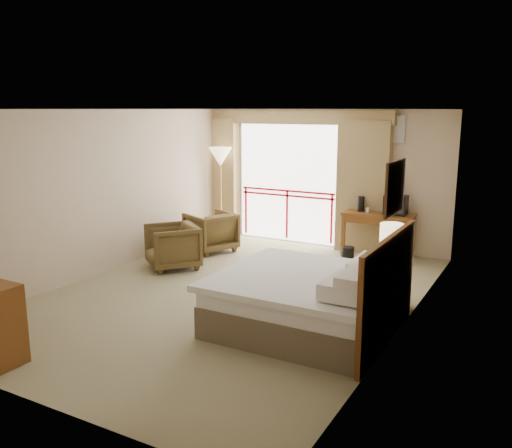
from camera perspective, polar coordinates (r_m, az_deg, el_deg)
The scene contains 28 objects.
floor at distance 8.13m, azimuth -2.36°, elevation -7.40°, with size 7.00×7.00×0.00m, color #867F5C.
ceiling at distance 7.67m, azimuth -2.53°, elevation 11.98°, with size 7.00×7.00×0.00m, color white.
wall_back at distance 10.90m, azimuth 7.23°, elevation 4.78°, with size 5.00×5.00×0.00m, color #C4AE91.
wall_front at distance 5.21m, azimuth -22.98°, elevation -3.99°, with size 5.00×5.00×0.00m, color #C4AE91.
wall_left at distance 9.33m, azimuth -15.68°, elevation 3.22°, with size 7.00×7.00×0.00m, color #C4AE91.
wall_right at distance 6.85m, azimuth 15.71°, elevation 0.17°, with size 7.00×7.00×0.00m, color #C4AE91.
balcony_door at distance 11.22m, azimuth 3.37°, elevation 4.28°, with size 2.40×2.40×0.00m, color white.
balcony_railing at distance 11.26m, azimuth 3.30°, elevation 2.31°, with size 2.09×0.03×1.02m.
curtain_left at distance 11.90m, azimuth -4.10°, elevation 4.96°, with size 1.00×0.26×2.50m, color olive.
curtain_right at distance 10.49m, azimuth 11.23°, elevation 3.81°, with size 1.00×0.26×2.50m, color olive.
valance at distance 11.03m, azimuth 3.22°, elevation 11.19°, with size 4.40×0.22×0.28m, color olive.
hvac_vent at distance 10.38m, azimuth 14.08°, elevation 9.70°, with size 0.50×0.04×0.50m, color silver.
bed at distance 6.86m, azimuth 5.79°, elevation -7.87°, with size 2.13×2.06×0.97m.
headboard at distance 6.47m, azimuth 13.75°, elevation -6.82°, with size 0.06×2.10×1.30m, color #5B2E10.
framed_art at distance 6.20m, azimuth 14.40°, elevation 3.74°, with size 0.04×0.72×0.60m.
nightstand at distance 7.75m, azimuth 13.71°, elevation -6.42°, with size 0.42×0.49×0.59m, color #5B2E10.
table_lamp at distance 7.61m, azimuth 14.09°, elevation -1.03°, with size 0.32×0.32×0.57m.
phone at distance 7.53m, azimuth 13.16°, elevation -4.26°, with size 0.18×0.14×0.08m, color black.
desk at distance 10.31m, azimuth 12.86°, elevation 0.19°, with size 1.27×0.61×0.83m.
tv at distance 10.11m, azimuth 14.49°, elevation 1.94°, with size 0.39×0.31×0.36m.
coffee_maker at distance 10.30m, azimuth 10.99°, elevation 2.08°, with size 0.13×0.13×0.29m, color black.
cup at distance 10.22m, azimuth 11.68°, elevation 1.43°, with size 0.06×0.06×0.09m, color white.
wastebasket at distance 9.88m, azimuth 9.63°, elevation -3.20°, with size 0.23×0.23×0.28m, color black.
armchair_far at distance 10.59m, azimuth -4.75°, elevation -2.82°, with size 0.82×0.84×0.76m, color #48371C.
armchair_near at distance 9.55m, azimuth -8.72°, elevation -4.58°, with size 0.82×0.84×0.76m, color #48371C.
side_table at distance 10.08m, azimuth -7.87°, elevation -1.69°, with size 0.45×0.45×0.49m.
book at distance 10.04m, azimuth -7.90°, elevation -0.81°, with size 0.17×0.23×0.02m, color white.
floor_lamp at distance 11.44m, azimuth -3.77°, elevation 6.73°, with size 0.49×0.49×1.93m.
Camera 1 is at (4.01, -6.54, 2.70)m, focal length 38.00 mm.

